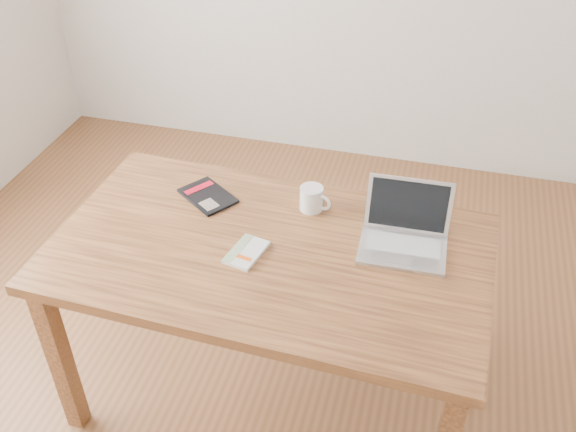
% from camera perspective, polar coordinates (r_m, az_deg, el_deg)
% --- Properties ---
extents(room, '(4.04, 4.04, 2.70)m').
position_cam_1_polar(room, '(1.71, -2.68, 10.26)').
color(room, brown).
rests_on(room, ground).
extents(desk, '(1.49, 0.89, 0.75)m').
position_cam_1_polar(desk, '(2.20, -1.67, -4.65)').
color(desk, brown).
rests_on(desk, ground).
extents(white_guidebook, '(0.13, 0.18, 0.01)m').
position_cam_1_polar(white_guidebook, '(2.12, -3.73, -3.24)').
color(white_guidebook, silver).
rests_on(white_guidebook, desk).
extents(black_guidebook, '(0.25, 0.23, 0.01)m').
position_cam_1_polar(black_guidebook, '(2.39, -7.15, 1.79)').
color(black_guidebook, black).
rests_on(black_guidebook, desk).
extents(laptop, '(0.29, 0.26, 0.20)m').
position_cam_1_polar(laptop, '(2.17, 10.33, -1.51)').
color(laptop, silver).
rests_on(laptop, desk).
extents(coffee_mug, '(0.12, 0.08, 0.09)m').
position_cam_1_polar(coffee_mug, '(2.29, 2.16, 1.59)').
color(coffee_mug, white).
rests_on(coffee_mug, desk).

